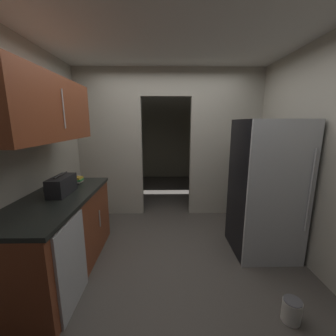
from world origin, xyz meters
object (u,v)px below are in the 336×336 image
(boombox, at_px, (62,185))
(paint_can, at_px, (292,311))
(refrigerator, at_px, (265,189))
(book_stack, at_px, (77,180))
(dishwasher, at_px, (73,264))

(boombox, height_order, paint_can, boombox)
(refrigerator, xyz_separation_m, paint_can, (-0.20, -1.06, -0.76))
(refrigerator, bearing_deg, boombox, -173.72)
(book_stack, height_order, paint_can, book_stack)
(refrigerator, bearing_deg, book_stack, 176.06)
(refrigerator, height_order, book_stack, refrigerator)
(book_stack, relative_size, paint_can, 0.72)
(boombox, bearing_deg, paint_can, -19.42)
(dishwasher, xyz_separation_m, book_stack, (-0.32, 1.01, 0.52))
(dishwasher, bearing_deg, book_stack, 107.61)
(paint_can, bearing_deg, boombox, 160.58)
(refrigerator, relative_size, paint_can, 8.48)
(dishwasher, xyz_separation_m, boombox, (-0.31, 0.58, 0.58))
(boombox, relative_size, book_stack, 2.82)
(refrigerator, height_order, boombox, refrigerator)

